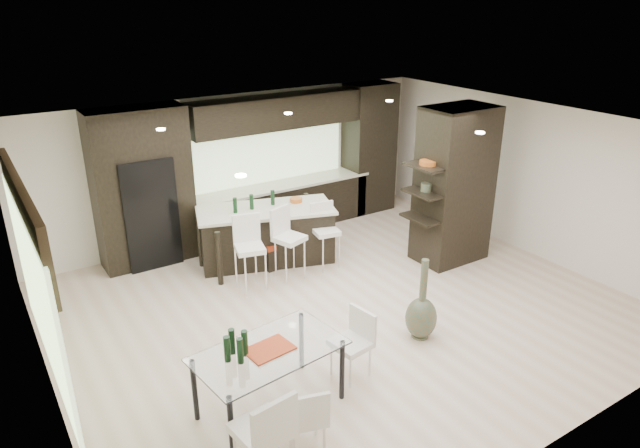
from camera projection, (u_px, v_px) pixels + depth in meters
ground at (342, 307)px, 8.61m from camera, size 8.00×8.00×0.00m
back_wall at (237, 166)px, 10.81m from camera, size 8.00×0.02×2.70m
left_wall at (36, 302)px, 6.08m from camera, size 0.02×7.00×2.70m
right_wall at (527, 178)px, 10.11m from camera, size 0.02×7.00×2.70m
ceiling at (344, 131)px, 7.58m from camera, size 8.00×7.00×0.02m
window_left at (38, 293)px, 6.26m from camera, size 0.04×3.20×1.90m
window_back at (266, 151)px, 11.01m from camera, size 3.40×0.04×1.20m
stone_accent at (24, 216)px, 5.93m from camera, size 0.08×3.00×0.80m
ceiling_spots at (334, 129)px, 7.78m from camera, size 4.00×3.00×0.02m
back_cabinetry at (269, 166)px, 10.81m from camera, size 6.80×0.68×2.70m
refrigerator at (146, 211)px, 9.71m from camera, size 0.90×0.68×1.90m
partition_column at (454, 185)px, 9.71m from camera, size 1.20×0.80×2.70m
kitchen_island at (266, 234)px, 9.95m from camera, size 2.52×1.68×0.97m
stool_left at (250, 261)px, 8.95m from camera, size 0.53×0.53×0.98m
stool_mid at (290, 251)px, 9.31m from camera, size 0.55×0.55×0.98m
stool_right at (326, 242)px, 9.69m from camera, size 0.47×0.47×0.92m
bench at (291, 247)px, 10.06m from camera, size 1.24×0.53×0.47m
floor_vase at (422, 299)px, 7.65m from camera, size 0.56×0.56×1.18m
dining_table at (270, 380)px, 6.38m from camera, size 1.73×1.10×0.79m
chair_near at (305, 419)px, 5.80m from camera, size 0.51×0.51×0.76m
chair_far at (262, 435)px, 5.48m from camera, size 0.56×0.56×0.92m
chair_end at (351, 348)px, 6.93m from camera, size 0.49×0.49×0.79m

